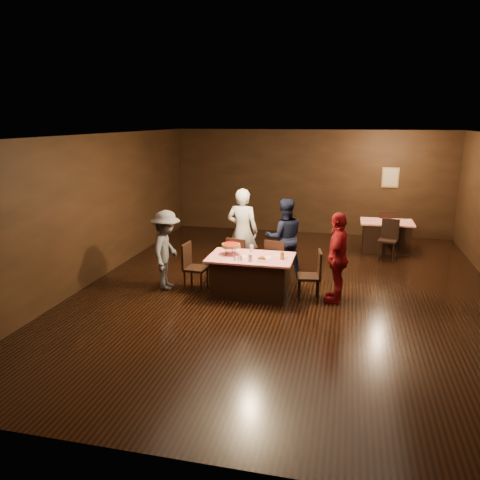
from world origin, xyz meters
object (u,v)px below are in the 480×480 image
at_px(back_table, 386,236).
at_px(diner_white_jacket, 242,231).
at_px(chair_far_right, 278,261).
at_px(pizza_stand, 231,245).
at_px(main_table, 251,276).
at_px(chair_end_right, 309,276).
at_px(glass_amber, 282,256).
at_px(glass_front_left, 250,258).
at_px(diner_red_shirt, 338,257).
at_px(diner_grey_knit, 166,250).
at_px(diner_navy_hoodie, 284,238).
at_px(glass_back, 252,249).
at_px(chair_far_left, 239,259).
at_px(chair_back_near, 388,239).
at_px(chair_back_far, 385,228).
at_px(plate_empty, 281,256).
at_px(chair_end_left, 196,267).

relative_size(back_table, diner_white_jacket, 0.69).
relative_size(chair_far_right, pizza_stand, 2.50).
distance_m(main_table, chair_end_right, 1.10).
bearing_deg(glass_amber, glass_front_left, -155.56).
height_order(main_table, diner_red_shirt, diner_red_shirt).
bearing_deg(pizza_stand, diner_grey_knit, -177.78).
height_order(diner_navy_hoodie, pizza_stand, diner_navy_hoodie).
distance_m(pizza_stand, glass_back, 0.44).
bearing_deg(chair_end_right, diner_white_jacket, -137.69).
bearing_deg(chair_far_left, chair_back_near, -132.11).
distance_m(chair_back_far, diner_navy_hoodie, 3.88).
height_order(chair_end_right, diner_white_jacket, diner_white_jacket).
distance_m(diner_white_jacket, diner_navy_hoodie, 0.91).
distance_m(chair_far_left, chair_far_right, 0.80).
bearing_deg(diner_red_shirt, diner_white_jacket, -114.13).
relative_size(chair_far_left, pizza_stand, 2.50).
relative_size(chair_back_near, plate_empty, 3.80).
bearing_deg(chair_end_right, glass_amber, -92.45).
relative_size(back_table, glass_back, 9.29).
distance_m(chair_end_left, chair_back_near, 4.95).
distance_m(chair_end_left, diner_grey_knit, 0.68).
height_order(chair_back_near, diner_white_jacket, diner_white_jacket).
relative_size(chair_end_left, plate_empty, 3.80).
bearing_deg(chair_back_far, back_table, 78.04).
xyz_separation_m(chair_far_right, chair_end_left, (-1.50, -0.75, 0.00)).
bearing_deg(glass_back, chair_far_left, 127.87).
bearing_deg(chair_end_right, chair_end_left, -98.16).
xyz_separation_m(glass_front_left, glass_back, (-0.10, 0.60, 0.00)).
distance_m(chair_far_right, chair_back_near, 3.33).
relative_size(chair_end_right, diner_navy_hoodie, 0.56).
xyz_separation_m(chair_far_right, plate_empty, (0.15, -0.60, 0.30)).
xyz_separation_m(chair_far_right, glass_amber, (0.20, -0.80, 0.37)).
distance_m(chair_far_right, glass_back, 0.73).
bearing_deg(chair_back_near, diner_white_jacket, -135.60).
relative_size(main_table, plate_empty, 6.40).
relative_size(back_table, chair_back_far, 1.37).
bearing_deg(diner_white_jacket, main_table, 114.68).
height_order(chair_end_right, diner_navy_hoodie, diner_navy_hoodie).
bearing_deg(pizza_stand, chair_back_near, 44.51).
relative_size(back_table, chair_far_right, 1.37).
relative_size(diner_red_shirt, glass_amber, 12.02).
distance_m(chair_back_far, glass_front_left, 5.45).
xyz_separation_m(chair_far_right, chair_back_far, (2.33, 3.68, 0.00)).
distance_m(main_table, glass_amber, 0.75).
bearing_deg(plate_empty, pizza_stand, -173.99).
bearing_deg(chair_end_right, diner_navy_hoodie, -161.84).
bearing_deg(diner_white_jacket, chair_back_near, -144.71).
relative_size(chair_back_far, diner_grey_knit, 0.60).
bearing_deg(plate_empty, glass_back, 165.96).
height_order(diner_grey_knit, glass_front_left, diner_grey_knit).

